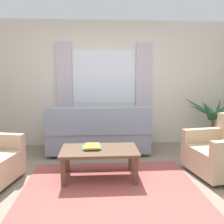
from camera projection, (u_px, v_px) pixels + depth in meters
ground_plane at (111, 191)px, 3.19m from camera, size 6.24×6.24×0.00m
wall_back at (104, 84)px, 5.22m from camera, size 5.32×0.12×2.60m
window_with_curtains at (104, 77)px, 5.11m from camera, size 1.98×0.07×1.40m
area_rug at (111, 190)px, 3.19m from camera, size 2.32×1.97×0.01m
couch at (99, 134)px, 4.66m from camera, size 1.90×0.82×0.92m
armchair_right at (223, 152)px, 3.65m from camera, size 0.95×0.97×0.88m
coffee_table at (99, 153)px, 3.52m from camera, size 1.10×0.64×0.44m
book_stack_on_table at (92, 147)px, 3.55m from camera, size 0.28×0.29×0.04m
potted_plant at (212, 124)px, 4.94m from camera, size 1.02×1.05×1.08m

